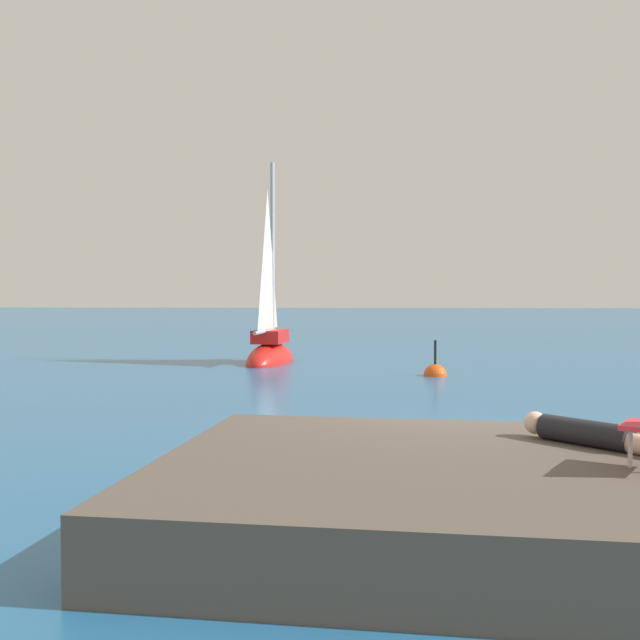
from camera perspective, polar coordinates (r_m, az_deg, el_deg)
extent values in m
plane|color=#236093|center=(10.36, 9.66, -9.30)|extent=(160.00, 160.00, 0.00)
cube|color=brown|center=(7.05, 13.26, -12.24)|extent=(6.28, 4.74, 0.61)
cube|color=brown|center=(9.39, -5.43, -10.48)|extent=(1.00, 1.14, 0.81)
cube|color=#544843|center=(9.24, 2.58, -10.68)|extent=(1.49, 1.59, 0.79)
ellipsoid|color=red|center=(22.53, -3.57, -3.06)|extent=(1.49, 3.36, 1.12)
cube|color=red|center=(22.47, -3.58, -1.17)|extent=(0.94, 1.51, 0.37)
cylinder|color=#B7B7BC|center=(22.76, -3.41, 4.82)|extent=(0.12, 0.12, 5.09)
cylinder|color=#B2B2B7|center=(21.77, -4.02, -0.83)|extent=(0.33, 2.03, 0.10)
pyramid|color=silver|center=(22.20, -3.75, 4.36)|extent=(0.25, 1.62, 3.87)
cylinder|color=black|center=(7.85, 18.38, -7.63)|extent=(0.78, 0.83, 0.24)
sphere|color=beige|center=(8.15, 15.12, -7.09)|extent=(0.22, 0.22, 0.22)
cylinder|color=silver|center=(7.02, 21.29, -8.38)|extent=(0.04, 0.04, 0.35)
sphere|color=#EA5114|center=(19.28, 8.22, -3.96)|extent=(0.56, 0.56, 0.56)
cylinder|color=black|center=(19.23, 8.23, -2.33)|extent=(0.06, 0.06, 0.60)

